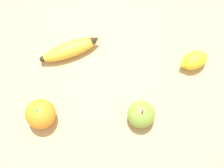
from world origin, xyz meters
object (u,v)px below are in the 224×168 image
object	(u,v)px
orange	(41,114)
lemon	(194,60)
banana	(70,49)
apple	(141,114)

from	to	relation	value
orange	lemon	size ratio (longest dim) A/B	0.87
orange	banana	bearing A→B (deg)	-74.06
banana	orange	bearing A→B (deg)	-130.64
banana	apple	distance (m)	0.27
banana	orange	world-z (taller)	orange
lemon	apple	bearing A→B (deg)	80.90
banana	lemon	bearing A→B (deg)	-26.75
banana	lemon	world-z (taller)	lemon
lemon	orange	bearing A→B (deg)	56.01
apple	lemon	xyz separation A→B (m)	(-0.03, -0.22, -0.01)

